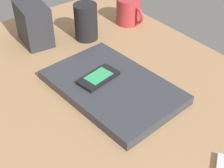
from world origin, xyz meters
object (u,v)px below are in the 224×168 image
Objects in this scene: cell_phone_on_laptop at (99,77)px; desk_organizer at (34,24)px; coffee_mug at (129,11)px; pen_cup at (86,22)px; laptop_closed at (112,87)px.

desk_organizer reaches higher than cell_phone_on_laptop.
coffee_mug is at bearing 128.12° from cell_phone_on_laptop.
pen_cup is 15.07cm from desk_organizer.
laptop_closed is 2.95× the size of coffee_mug.
cell_phone_on_laptop is at bearing 10.99° from desk_organizer.
desk_organizer reaches higher than pen_cup.
coffee_mug is 0.91× the size of desk_organizer.
cell_phone_on_laptop is 1.00× the size of pen_cup.
pen_cup is at bearing -90.18° from coffee_mug.
laptop_closed is 36.02cm from coffee_mug.
pen_cup reaches higher than cell_phone_on_laptop.
pen_cup is (-24.88, 9.43, 4.29)cm from laptop_closed.
cell_phone_on_laptop is 1.00× the size of coffee_mug.
coffee_mug is at bearing 82.79° from desk_organizer.
laptop_closed is 2.96× the size of pen_cup.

